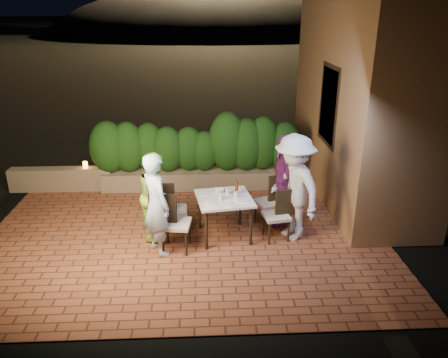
{
  "coord_description": "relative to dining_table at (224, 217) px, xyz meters",
  "views": [
    {
      "loc": [
        0.35,
        -6.8,
        3.78
      ],
      "look_at": [
        0.69,
        0.1,
        1.05
      ],
      "focal_mm": 35.0,
      "sensor_mm": 36.0,
      "label": 1
    }
  ],
  "objects": [
    {
      "name": "plate_sw",
      "position": [
        -0.32,
        0.16,
        0.38
      ],
      "size": [
        0.21,
        0.21,
        0.01
      ],
      "primitive_type": "cylinder",
      "color": "white",
      "rests_on": "dining_table"
    },
    {
      "name": "plate_nw",
      "position": [
        -0.23,
        -0.23,
        0.38
      ],
      "size": [
        0.23,
        0.23,
        0.01
      ],
      "primitive_type": "cylinder",
      "color": "white",
      "rests_on": "dining_table"
    },
    {
      "name": "window_frame",
      "position": [
        2.12,
        1.5,
        1.62
      ],
      "size": [
        0.06,
        1.15,
        1.55
      ],
      "primitive_type": "cube",
      "color": "black",
      "rests_on": "building_wall"
    },
    {
      "name": "ground",
      "position": [
        -0.69,
        -0.0,
        -0.4
      ],
      "size": [
        400.0,
        400.0,
        0.0
      ],
      "primitive_type": "plane",
      "color": "black",
      "rests_on": "ground"
    },
    {
      "name": "plate_front",
      "position": [
        0.12,
        -0.33,
        0.38
      ],
      "size": [
        0.2,
        0.2,
        0.01
      ],
      "primitive_type": "cylinder",
      "color": "white",
      "rests_on": "dining_table"
    },
    {
      "name": "bowl",
      "position": [
        -0.09,
        0.26,
        0.4
      ],
      "size": [
        0.2,
        0.2,
        0.05
      ],
      "primitive_type": "imported",
      "rotation": [
        0.0,
        0.0,
        -0.09
      ],
      "color": "white",
      "rests_on": "dining_table"
    },
    {
      "name": "diner_white",
      "position": [
        1.17,
        -0.07,
        0.56
      ],
      "size": [
        1.14,
        1.39,
        1.87
      ],
      "primitive_type": "imported",
      "rotation": [
        0.0,
        0.0,
        -1.13
      ],
      "color": "silver",
      "rests_on": "ground"
    },
    {
      "name": "planter",
      "position": [
        -0.49,
        2.3,
        -0.17
      ],
      "size": [
        4.2,
        0.55,
        0.4
      ],
      "primitive_type": "cube",
      "color": "#7C6B4F",
      "rests_on": "ground"
    },
    {
      "name": "beer_bottle",
      "position": [
        0.22,
        0.12,
        0.53
      ],
      "size": [
        0.06,
        0.06,
        0.3
      ],
      "primitive_type": null,
      "color": "#52230D",
      "rests_on": "dining_table"
    },
    {
      "name": "chair_right_back",
      "position": [
        0.84,
        0.38,
        0.11
      ],
      "size": [
        0.57,
        0.57,
        0.97
      ],
      "primitive_type": null,
      "rotation": [
        0.0,
        0.0,
        3.45
      ],
      "color": "black",
      "rests_on": "ground"
    },
    {
      "name": "hedge",
      "position": [
        -0.49,
        2.3,
        0.57
      ],
      "size": [
        4.0,
        0.7,
        1.1
      ],
      "primitive_type": null,
      "color": "#163B10",
      "rests_on": "planter"
    },
    {
      "name": "plate_ne",
      "position": [
        0.31,
        -0.14,
        0.38
      ],
      "size": [
        0.24,
        0.24,
        0.01
      ],
      "primitive_type": "cylinder",
      "color": "white",
      "rests_on": "dining_table"
    },
    {
      "name": "glass_se",
      "position": [
        0.06,
        0.14,
        0.43
      ],
      "size": [
        0.06,
        0.06,
        0.11
      ],
      "primitive_type": "cylinder",
      "color": "silver",
      "rests_on": "dining_table"
    },
    {
      "name": "building_wall",
      "position": [
        2.91,
        2.0,
        2.12
      ],
      "size": [
        1.6,
        5.0,
        5.0
      ],
      "primitive_type": "cube",
      "color": "olive",
      "rests_on": "ground"
    },
    {
      "name": "hill",
      "position": [
        1.31,
        60.0,
        -4.38
      ],
      "size": [
        52.0,
        40.0,
        22.0
      ],
      "primitive_type": "ellipsoid",
      "color": "black",
      "rests_on": "ground"
    },
    {
      "name": "dining_table",
      "position": [
        0.0,
        0.0,
        0.0
      ],
      "size": [
        1.04,
        1.04,
        0.75
      ],
      "primitive_type": null,
      "rotation": [
        0.0,
        0.0,
        0.15
      ],
      "color": "white",
      "rests_on": "ground"
    },
    {
      "name": "diner_green",
      "position": [
        -1.17,
        0.12,
        0.39
      ],
      "size": [
        0.58,
        0.75,
        1.53
      ],
      "primitive_type": "imported",
      "rotation": [
        0.0,
        0.0,
        1.57
      ],
      "color": "#9CD442",
      "rests_on": "ground"
    },
    {
      "name": "diner_blue",
      "position": [
        -1.11,
        -0.46,
        0.48
      ],
      "size": [
        0.68,
        0.75,
        1.71
      ],
      "primitive_type": "imported",
      "rotation": [
        0.0,
        0.0,
        2.15
      ],
      "color": "silver",
      "rests_on": "ground"
    },
    {
      "name": "window_pane",
      "position": [
        2.13,
        1.5,
        1.62
      ],
      "size": [
        0.08,
        1.0,
        1.4
      ],
      "primitive_type": "cube",
      "color": "black",
      "rests_on": "building_wall"
    },
    {
      "name": "glass_sw",
      "position": [
        -0.12,
        0.19,
        0.43
      ],
      "size": [
        0.06,
        0.06,
        0.1
      ],
      "primitive_type": "cylinder",
      "color": "silver",
      "rests_on": "dining_table"
    },
    {
      "name": "glass_ne",
      "position": [
        0.2,
        -0.04,
        0.43
      ],
      "size": [
        0.07,
        0.07,
        0.11
      ],
      "primitive_type": "cylinder",
      "color": "silver",
      "rests_on": "dining_table"
    },
    {
      "name": "chair_left_back",
      "position": [
        -0.87,
        0.15,
        0.11
      ],
      "size": [
        0.47,
        0.47,
        0.97
      ],
      "primitive_type": null,
      "rotation": [
        0.0,
        0.0,
        0.04
      ],
      "color": "black",
      "rests_on": "ground"
    },
    {
      "name": "chair_left_front",
      "position": [
        -0.81,
        -0.4,
        0.12
      ],
      "size": [
        0.52,
        0.52,
        1.0
      ],
      "primitive_type": null,
      "rotation": [
        0.0,
        0.0,
        -0.13
      ],
      "color": "black",
      "rests_on": "ground"
    },
    {
      "name": "diner_purple",
      "position": [
        1.09,
        0.45,
        0.49
      ],
      "size": [
        0.5,
        1.04,
        1.73
      ],
      "primitive_type": "imported",
      "rotation": [
        0.0,
        0.0,
        -1.49
      ],
      "color": "#682265",
      "rests_on": "ground"
    },
    {
      "name": "parapet_lamp",
      "position": [
        -2.93,
        2.3,
        0.2
      ],
      "size": [
        0.1,
        0.1,
        0.14
      ],
      "primitive_type": "cylinder",
      "color": "orange",
      "rests_on": "parapet"
    },
    {
      "name": "glass_nw",
      "position": [
        -0.06,
        -0.12,
        0.44
      ],
      "size": [
        0.07,
        0.07,
        0.12
      ],
      "primitive_type": "cylinder",
      "color": "silver",
      "rests_on": "dining_table"
    },
    {
      "name": "plate_se",
      "position": [
        0.24,
        0.28,
        0.38
      ],
      "size": [
        0.22,
        0.22,
        0.01
      ],
      "primitive_type": "cylinder",
      "color": "white",
      "rests_on": "dining_table"
    },
    {
      "name": "chair_right_front",
      "position": [
        0.89,
        -0.11,
        0.08
      ],
      "size": [
        0.49,
        0.49,
        0.91
      ],
      "primitive_type": null,
      "rotation": [
        0.0,
        0.0,
        3.32
      ],
      "color": "black",
      "rests_on": "ground"
    },
    {
      "name": "terrace_floor",
      "position": [
        -0.69,
        0.5,
        -0.45
      ],
      "size": [
        7.0,
        6.0,
        0.15
      ],
      "primitive_type": "cube",
      "color": "brown",
      "rests_on": "ground"
    },
    {
      "name": "plate_centre",
      "position": [
        -0.0,
        -0.01,
        0.38
      ],
      "size": [
        0.21,
        0.21,
        0.01
      ],
      "primitive_type": "cylinder",
      "color": "white",
      "rests_on": "dining_table"
    },
    {
      "name": "parapet",
      "position": [
        -3.49,
        2.3,
        -0.12
      ],
      "size": [
        2.2,
        0.3,
        0.5
      ],
      "primitive_type": "cube",
      "color": "#7C6B4F",
      "rests_on": "ground"
    }
  ]
}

